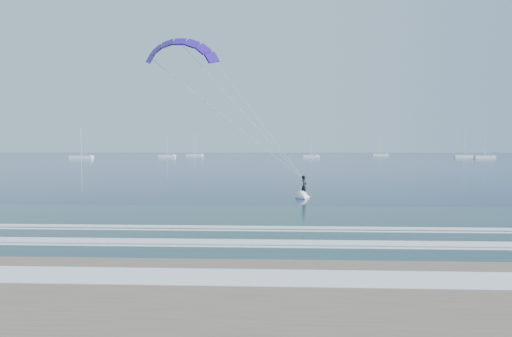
{
  "coord_description": "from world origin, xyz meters",
  "views": [
    {
      "loc": [
        6.18,
        -15.62,
        4.45
      ],
      "look_at": [
        4.37,
        22.89,
        2.73
      ],
      "focal_mm": 32.0,
      "sensor_mm": 36.0,
      "label": 1
    }
  ],
  "objects_px": {
    "sailboat_3": "(311,156)",
    "kitesurfer_rig": "(239,109)",
    "sailboat_0": "(81,157)",
    "sailboat_5": "(464,156)",
    "sailboat_6": "(484,157)",
    "sailboat_1": "(167,156)",
    "sailboat_4": "(380,155)",
    "sailboat_2": "(194,155)"
  },
  "relations": [
    {
      "from": "sailboat_3",
      "to": "kitesurfer_rig",
      "type": "bearing_deg",
      "value": -96.21
    },
    {
      "from": "sailboat_0",
      "to": "sailboat_3",
      "type": "distance_m",
      "value": 102.8
    },
    {
      "from": "sailboat_0",
      "to": "sailboat_5",
      "type": "relative_size",
      "value": 1.14
    },
    {
      "from": "kitesurfer_rig",
      "to": "sailboat_6",
      "type": "xyz_separation_m",
      "value": [
        94.0,
        163.8,
        -7.25
      ]
    },
    {
      "from": "sailboat_1",
      "to": "sailboat_6",
      "type": "relative_size",
      "value": 0.94
    },
    {
      "from": "sailboat_1",
      "to": "sailboat_6",
      "type": "height_order",
      "value": "sailboat_6"
    },
    {
      "from": "sailboat_3",
      "to": "sailboat_4",
      "type": "distance_m",
      "value": 66.84
    },
    {
      "from": "sailboat_0",
      "to": "sailboat_4",
      "type": "relative_size",
      "value": 1.15
    },
    {
      "from": "kitesurfer_rig",
      "to": "sailboat_2",
      "type": "xyz_separation_m",
      "value": [
        -41.88,
        206.77,
        -7.25
      ]
    },
    {
      "from": "sailboat_2",
      "to": "sailboat_6",
      "type": "xyz_separation_m",
      "value": [
        135.88,
        -42.97,
        -0.0
      ]
    },
    {
      "from": "kitesurfer_rig",
      "to": "sailboat_2",
      "type": "relative_size",
      "value": 1.32
    },
    {
      "from": "sailboat_1",
      "to": "sailboat_2",
      "type": "height_order",
      "value": "sailboat_2"
    },
    {
      "from": "sailboat_3",
      "to": "sailboat_6",
      "type": "distance_m",
      "value": 75.82
    },
    {
      "from": "kitesurfer_rig",
      "to": "sailboat_6",
      "type": "height_order",
      "value": "kitesurfer_rig"
    },
    {
      "from": "sailboat_1",
      "to": "sailboat_3",
      "type": "distance_m",
      "value": 69.19
    },
    {
      "from": "sailboat_6",
      "to": "sailboat_4",
      "type": "bearing_deg",
      "value": 116.73
    },
    {
      "from": "kitesurfer_rig",
      "to": "sailboat_4",
      "type": "xyz_separation_m",
      "value": [
        62.64,
        226.08,
        -7.25
      ]
    },
    {
      "from": "sailboat_6",
      "to": "sailboat_5",
      "type": "bearing_deg",
      "value": 100.83
    },
    {
      "from": "kitesurfer_rig",
      "to": "sailboat_4",
      "type": "relative_size",
      "value": 1.36
    },
    {
      "from": "sailboat_1",
      "to": "sailboat_5",
      "type": "height_order",
      "value": "sailboat_5"
    },
    {
      "from": "sailboat_0",
      "to": "sailboat_3",
      "type": "relative_size",
      "value": 1.3
    },
    {
      "from": "sailboat_0",
      "to": "kitesurfer_rig",
      "type": "bearing_deg",
      "value": -61.98
    },
    {
      "from": "sailboat_0",
      "to": "sailboat_3",
      "type": "bearing_deg",
      "value": 12.86
    },
    {
      "from": "sailboat_1",
      "to": "sailboat_3",
      "type": "relative_size",
      "value": 1.06
    },
    {
      "from": "sailboat_2",
      "to": "sailboat_6",
      "type": "relative_size",
      "value": 1.03
    },
    {
      "from": "kitesurfer_rig",
      "to": "sailboat_3",
      "type": "relative_size",
      "value": 1.54
    },
    {
      "from": "sailboat_2",
      "to": "kitesurfer_rig",
      "type": "bearing_deg",
      "value": -78.55
    },
    {
      "from": "sailboat_6",
      "to": "sailboat_0",
      "type": "bearing_deg",
      "value": -176.31
    },
    {
      "from": "sailboat_2",
      "to": "sailboat_4",
      "type": "distance_m",
      "value": 106.29
    },
    {
      "from": "kitesurfer_rig",
      "to": "sailboat_1",
      "type": "distance_m",
      "value": 185.17
    },
    {
      "from": "sailboat_0",
      "to": "sailboat_5",
      "type": "height_order",
      "value": "sailboat_0"
    },
    {
      "from": "sailboat_1",
      "to": "sailboat_2",
      "type": "relative_size",
      "value": 0.91
    },
    {
      "from": "kitesurfer_rig",
      "to": "sailboat_2",
      "type": "height_order",
      "value": "kitesurfer_rig"
    },
    {
      "from": "kitesurfer_rig",
      "to": "sailboat_3",
      "type": "bearing_deg",
      "value": 83.79
    },
    {
      "from": "sailboat_6",
      "to": "sailboat_1",
      "type": "bearing_deg",
      "value": 174.32
    },
    {
      "from": "sailboat_1",
      "to": "sailboat_6",
      "type": "bearing_deg",
      "value": -5.68
    },
    {
      "from": "sailboat_0",
      "to": "sailboat_5",
      "type": "distance_m",
      "value": 174.27
    },
    {
      "from": "sailboat_3",
      "to": "sailboat_6",
      "type": "relative_size",
      "value": 0.88
    },
    {
      "from": "sailboat_2",
      "to": "sailboat_4",
      "type": "xyz_separation_m",
      "value": [
        104.52,
        19.3,
        -0.0
      ]
    },
    {
      "from": "sailboat_2",
      "to": "sailboat_5",
      "type": "distance_m",
      "value": 135.92
    },
    {
      "from": "sailboat_1",
      "to": "sailboat_2",
      "type": "xyz_separation_m",
      "value": [
        8.18,
        28.65,
        0.01
      ]
    },
    {
      "from": "sailboat_0",
      "to": "sailboat_5",
      "type": "xyz_separation_m",
      "value": [
        172.28,
        26.3,
        -0.01
      ]
    }
  ]
}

